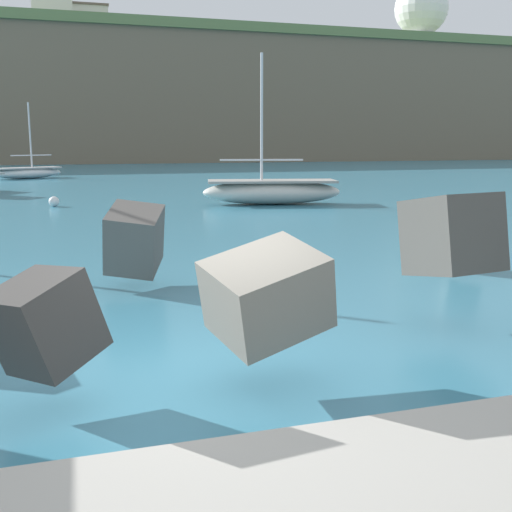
% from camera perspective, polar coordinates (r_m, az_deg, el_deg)
% --- Properties ---
extents(ground_plane, '(400.00, 400.00, 0.00)m').
position_cam_1_polar(ground_plane, '(7.54, -4.03, -11.49)').
color(ground_plane, teal).
extents(breakwater_jetty, '(32.91, 7.93, 2.52)m').
position_cam_1_polar(breakwater_jetty, '(8.59, -3.79, -1.43)').
color(breakwater_jetty, slate).
rests_on(breakwater_jetty, ground).
extents(boat_near_left, '(6.44, 3.25, 6.53)m').
position_cam_1_polar(boat_near_left, '(28.16, 1.44, 5.93)').
color(boat_near_left, beige).
rests_on(boat_near_left, ground).
extents(boat_mid_left, '(5.44, 3.84, 5.59)m').
position_cam_1_polar(boat_mid_left, '(50.36, -20.07, 7.17)').
color(boat_mid_left, white).
rests_on(boat_mid_left, ground).
extents(mooring_buoy_middle, '(0.44, 0.44, 0.44)m').
position_cam_1_polar(mooring_buoy_middle, '(28.51, -17.89, 4.74)').
color(mooring_buoy_middle, silver).
rests_on(mooring_buoy_middle, ground).
extents(headland_bluff, '(110.90, 37.53, 17.49)m').
position_cam_1_polar(headland_bluff, '(100.69, -3.00, 13.83)').
color(headland_bluff, '#756651').
rests_on(headland_bluff, ground).
extents(radar_dome, '(8.88, 8.88, 11.55)m').
position_cam_1_polar(radar_dome, '(116.13, 14.78, 20.62)').
color(radar_dome, silver).
rests_on(radar_dome, headland_bluff).
extents(station_building_west, '(5.78, 5.13, 6.28)m').
position_cam_1_polar(station_building_west, '(100.37, -18.02, 20.21)').
color(station_building_west, silver).
rests_on(station_building_west, headland_bluff).
extents(station_building_central, '(5.45, 7.17, 4.96)m').
position_cam_1_polar(station_building_central, '(103.51, -14.93, 19.67)').
color(station_building_central, silver).
rests_on(station_building_central, headland_bluff).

